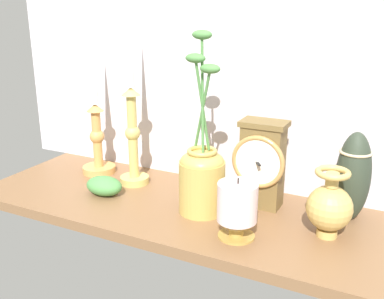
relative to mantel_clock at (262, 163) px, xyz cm
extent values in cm
cube|color=brown|center=(-17.22, -7.65, -11.70)|extent=(100.00, 36.00, 2.40)
cube|color=silver|center=(-17.22, 10.85, 22.00)|extent=(120.00, 2.00, 65.00)
cube|color=brown|center=(0.00, 0.53, -0.96)|extent=(9.25, 5.91, 19.07)
cube|color=brown|center=(0.00, 0.53, 9.17)|extent=(10.36, 6.62, 1.20)
torus|color=tan|center=(0.00, -2.83, 1.20)|extent=(12.20, 1.11, 12.20)
cylinder|color=white|center=(0.00, -2.93, 1.20)|extent=(10.20, 0.40, 10.20)
cube|color=black|center=(0.00, -3.23, 1.20)|extent=(2.65, 3.56, 0.30)
cylinder|color=tan|center=(-47.21, 0.90, -9.60)|extent=(9.06, 9.06, 1.80)
cylinder|color=tan|center=(-47.21, 0.90, -0.85)|extent=(2.52, 2.52, 15.69)
sphere|color=tan|center=(-47.21, 0.90, -0.07)|extent=(4.03, 4.03, 4.03)
cone|color=tan|center=(-47.21, 0.90, 7.99)|extent=(4.64, 4.64, 2.00)
cone|color=white|center=(-47.21, 0.90, 18.59)|extent=(2.29, 2.29, 19.21)
cylinder|color=tan|center=(-33.94, -1.30, -9.60)|extent=(7.52, 7.52, 1.80)
cylinder|color=tan|center=(-33.94, -1.30, 2.08)|extent=(2.45, 2.45, 21.56)
sphere|color=tan|center=(-33.94, -1.30, 3.16)|extent=(3.92, 3.92, 3.92)
cone|color=tan|center=(-33.94, -1.30, 13.86)|extent=(4.78, 4.78, 2.00)
cone|color=white|center=(-33.94, -1.30, 25.20)|extent=(2.10, 2.10, 20.69)
cylinder|color=tan|center=(16.80, -7.82, -9.70)|extent=(4.14, 4.14, 1.60)
sphere|color=tan|center=(16.80, -7.82, -4.29)|extent=(9.21, 9.21, 9.21)
cylinder|color=tan|center=(16.80, -7.82, 1.77)|extent=(2.58, 2.58, 2.91)
torus|color=tan|center=(16.80, -7.82, 3.22)|extent=(6.86, 6.86, 1.24)
cylinder|color=tan|center=(-10.83, -8.73, -4.54)|extent=(10.30, 10.30, 11.91)
ellipsoid|color=tan|center=(-10.83, -8.73, 1.41)|extent=(9.79, 9.79, 4.89)
torus|color=tan|center=(-10.83, -8.73, 3.86)|extent=(6.69, 6.69, 1.02)
cylinder|color=#4F8744|center=(-10.83, -8.73, 16.15)|extent=(2.00, 2.63, 24.53)
ellipsoid|color=#4F8744|center=(-11.53, -7.72, 28.43)|extent=(4.40, 2.80, 2.00)
cylinder|color=#4F8744|center=(-10.83, -8.73, 12.96)|extent=(5.28, 3.71, 17.56)
ellipsoid|color=#4F8744|center=(-8.47, -10.28, 22.05)|extent=(4.40, 2.80, 2.00)
cylinder|color=#4F8744|center=(-10.83, -8.73, 13.89)|extent=(2.85, 2.77, 19.94)
ellipsoid|color=#4F8744|center=(-11.96, -9.82, 23.92)|extent=(4.40, 2.80, 2.00)
cylinder|color=#B28D40|center=(0.50, -16.18, -8.86)|extent=(3.00, 3.00, 3.28)
cylinder|color=#B28D40|center=(0.50, -16.18, -10.10)|extent=(7.50, 7.50, 0.80)
cylinder|color=#B28D40|center=(0.50, -16.18, -7.22)|extent=(6.75, 6.75, 0.60)
cylinder|color=silver|center=(0.50, -16.18, -2.87)|extent=(8.07, 8.07, 7.88)
cylinder|color=black|center=(0.50, -16.18, 1.67)|extent=(0.30, 0.30, 1.20)
ellipsoid|color=#2F392B|center=(19.56, 2.20, -0.60)|extent=(7.33, 7.33, 19.80)
torus|color=#CCB78C|center=(19.56, 2.20, 4.95)|extent=(6.83, 6.83, 0.60)
ellipsoid|color=#4C8D48|center=(-36.32, -11.02, -8.18)|extent=(9.53, 6.67, 4.64)
camera|label=1|loc=(28.94, -92.77, 34.43)|focal=42.09mm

